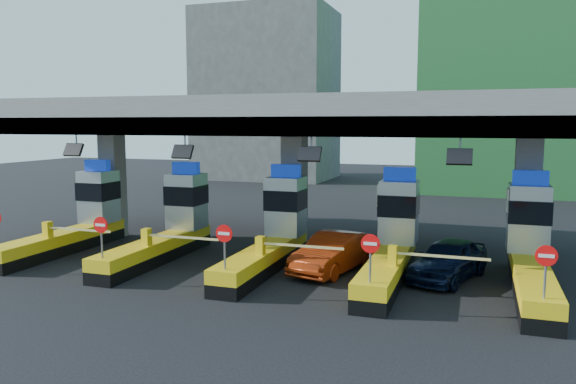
% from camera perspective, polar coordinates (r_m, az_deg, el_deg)
% --- Properties ---
extents(ground, '(120.00, 120.00, 0.00)m').
position_cam_1_polar(ground, '(23.85, -1.63, -7.49)').
color(ground, black).
rests_on(ground, ground).
extents(toll_canopy, '(28.00, 12.09, 7.00)m').
position_cam_1_polar(toll_canopy, '(25.80, 0.58, 7.37)').
color(toll_canopy, slate).
rests_on(toll_canopy, ground).
extents(toll_lane_far_left, '(4.43, 8.00, 4.16)m').
position_cam_1_polar(toll_lane_far_left, '(28.78, -20.45, -2.58)').
color(toll_lane_far_left, black).
rests_on(toll_lane_far_left, ground).
extents(toll_lane_left, '(4.43, 8.00, 4.16)m').
position_cam_1_polar(toll_lane_left, '(25.93, -11.84, -3.30)').
color(toll_lane_left, black).
rests_on(toll_lane_left, ground).
extents(toll_lane_center, '(4.43, 8.00, 4.16)m').
position_cam_1_polar(toll_lane_center, '(23.80, -1.40, -4.07)').
color(toll_lane_center, black).
rests_on(toll_lane_center, ground).
extents(toll_lane_right, '(4.43, 8.00, 4.16)m').
position_cam_1_polar(toll_lane_right, '(22.59, 10.63, -4.79)').
color(toll_lane_right, black).
rests_on(toll_lane_right, ground).
extents(toll_lane_far_right, '(4.43, 8.00, 4.16)m').
position_cam_1_polar(toll_lane_far_right, '(22.46, 23.41, -5.32)').
color(toll_lane_far_right, black).
rests_on(toll_lane_far_right, ground).
extents(bg_building_scaffold, '(18.00, 12.00, 28.00)m').
position_cam_1_polar(bg_building_scaffold, '(54.37, 23.60, 14.92)').
color(bg_building_scaffold, '#1E5926').
rests_on(bg_building_scaffold, ground).
extents(bg_building_concrete, '(14.00, 10.00, 18.00)m').
position_cam_1_polar(bg_building_concrete, '(61.79, -2.15, 9.80)').
color(bg_building_concrete, '#4C4C49').
rests_on(bg_building_concrete, ground).
extents(van, '(3.23, 4.92, 1.56)m').
position_cam_1_polar(van, '(22.48, 15.97, -6.62)').
color(van, black).
rests_on(van, ground).
extents(red_car, '(2.77, 4.99, 1.56)m').
position_cam_1_polar(red_car, '(22.84, 4.67, -6.15)').
color(red_car, maroon).
rests_on(red_car, ground).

